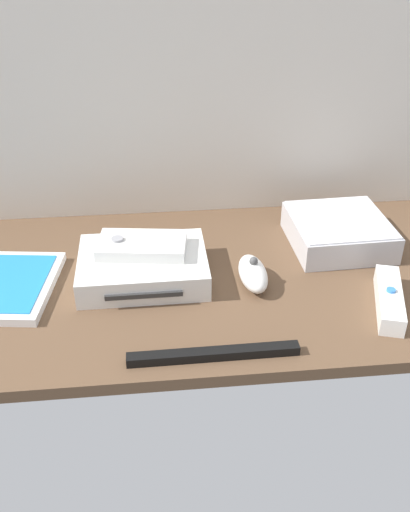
# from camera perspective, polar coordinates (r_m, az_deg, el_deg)

# --- Properties ---
(ground_plane) EXTENTS (1.00, 0.48, 0.02)m
(ground_plane) POSITION_cam_1_polar(r_m,az_deg,el_deg) (0.98, 0.00, -2.49)
(ground_plane) COLOR brown
(ground_plane) RESTS_ON ground
(back_wall) EXTENTS (1.10, 0.01, 0.64)m
(back_wall) POSITION_cam_1_polar(r_m,az_deg,el_deg) (1.07, -1.43, 20.01)
(back_wall) COLOR silver
(back_wall) RESTS_ON ground
(game_console) EXTENTS (0.21, 0.17, 0.04)m
(game_console) POSITION_cam_1_polar(r_m,az_deg,el_deg) (0.96, -6.15, -1.06)
(game_console) COLOR white
(game_console) RESTS_ON ground_plane
(mini_computer) EXTENTS (0.18, 0.18, 0.05)m
(mini_computer) POSITION_cam_1_polar(r_m,az_deg,el_deg) (1.08, 13.07, 2.38)
(mini_computer) COLOR silver
(mini_computer) RESTS_ON ground_plane
(game_case) EXTENTS (0.16, 0.21, 0.02)m
(game_case) POSITION_cam_1_polar(r_m,az_deg,el_deg) (0.99, -18.67, -2.81)
(game_case) COLOR white
(game_case) RESTS_ON ground_plane
(remote_wand) EXTENTS (0.08, 0.15, 0.03)m
(remote_wand) POSITION_cam_1_polar(r_m,az_deg,el_deg) (0.94, 17.75, -4.08)
(remote_wand) COLOR white
(remote_wand) RESTS_ON ground_plane
(remote_nunchuk) EXTENTS (0.05, 0.10, 0.05)m
(remote_nunchuk) POSITION_cam_1_polar(r_m,az_deg,el_deg) (0.94, 4.76, -1.72)
(remote_nunchuk) COLOR white
(remote_nunchuk) RESTS_ON ground_plane
(remote_classic_pad) EXTENTS (0.15, 0.10, 0.02)m
(remote_classic_pad) POSITION_cam_1_polar(r_m,az_deg,el_deg) (0.96, -6.26, 1.03)
(remote_classic_pad) COLOR white
(remote_classic_pad) RESTS_ON game_console
(sensor_bar) EXTENTS (0.24, 0.02, 0.01)m
(sensor_bar) POSITION_cam_1_polar(r_m,az_deg,el_deg) (0.81, 0.86, -9.67)
(sensor_bar) COLOR black
(sensor_bar) RESTS_ON ground_plane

